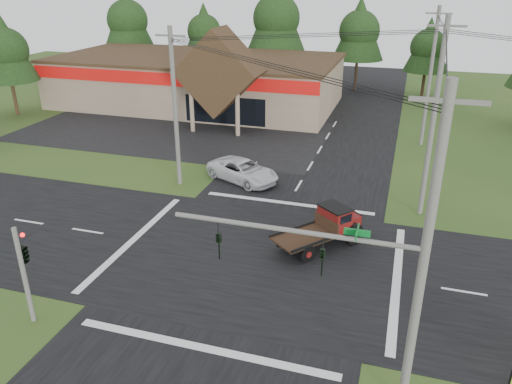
% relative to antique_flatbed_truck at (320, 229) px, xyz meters
% --- Properties ---
extents(ground, '(120.00, 120.00, 0.00)m').
position_rel_antique_flatbed_truck_xyz_m(ground, '(-2.85, -2.15, -1.07)').
color(ground, '#294A1A').
rests_on(ground, ground).
extents(road_ns, '(12.00, 120.00, 0.02)m').
position_rel_antique_flatbed_truck_xyz_m(road_ns, '(-2.85, -2.15, -1.06)').
color(road_ns, black).
rests_on(road_ns, ground).
extents(road_ew, '(120.00, 12.00, 0.02)m').
position_rel_antique_flatbed_truck_xyz_m(road_ew, '(-2.85, -2.15, -1.06)').
color(road_ew, black).
rests_on(road_ew, ground).
extents(parking_apron, '(28.00, 14.00, 0.02)m').
position_rel_antique_flatbed_truck_xyz_m(parking_apron, '(-16.85, 16.85, -1.05)').
color(parking_apron, black).
rests_on(parking_apron, ground).
extents(cvs_building, '(30.40, 18.20, 9.19)m').
position_rel_antique_flatbed_truck_xyz_m(cvs_building, '(-18.56, 27.42, 1.71)').
color(cvs_building, '#8C755E').
rests_on(cvs_building, ground).
extents(traffic_signal_mast, '(8.12, 0.24, 7.00)m').
position_rel_antique_flatbed_truck_xyz_m(traffic_signal_mast, '(2.96, -9.65, 3.36)').
color(traffic_signal_mast, '#595651').
rests_on(traffic_signal_mast, ground).
extents(traffic_signal_corner, '(0.53, 2.48, 4.40)m').
position_rel_antique_flatbed_truck_xyz_m(traffic_signal_corner, '(-10.35, -9.48, 2.46)').
color(traffic_signal_corner, '#595651').
rests_on(traffic_signal_corner, ground).
extents(utility_pole_nr, '(2.00, 0.30, 11.00)m').
position_rel_antique_flatbed_truck_xyz_m(utility_pole_nr, '(4.65, -9.65, 4.57)').
color(utility_pole_nr, '#595651').
rests_on(utility_pole_nr, ground).
extents(utility_pole_nw, '(2.00, 0.30, 10.50)m').
position_rel_antique_flatbed_truck_xyz_m(utility_pole_nw, '(-10.85, 5.85, 4.32)').
color(utility_pole_nw, '#595651').
rests_on(utility_pole_nw, ground).
extents(utility_pole_ne, '(2.00, 0.30, 11.50)m').
position_rel_antique_flatbed_truck_xyz_m(utility_pole_ne, '(5.15, 5.85, 4.82)').
color(utility_pole_ne, '#595651').
rests_on(utility_pole_ne, ground).
extents(utility_pole_n, '(2.00, 0.30, 11.20)m').
position_rel_antique_flatbed_truck_xyz_m(utility_pole_n, '(5.15, 19.85, 4.67)').
color(utility_pole_n, '#595651').
rests_on(utility_pole_n, ground).
extents(tree_row_a, '(6.72, 6.72, 12.12)m').
position_rel_antique_flatbed_truck_xyz_m(tree_row_a, '(-32.85, 37.85, 6.98)').
color(tree_row_a, '#332316').
rests_on(tree_row_a, ground).
extents(tree_row_b, '(5.60, 5.60, 10.10)m').
position_rel_antique_flatbed_truck_xyz_m(tree_row_b, '(-22.85, 39.85, 5.64)').
color(tree_row_b, '#332316').
rests_on(tree_row_b, ground).
extents(tree_row_c, '(7.28, 7.28, 13.13)m').
position_rel_antique_flatbed_truck_xyz_m(tree_row_c, '(-12.85, 38.85, 7.65)').
color(tree_row_c, '#332316').
rests_on(tree_row_c, ground).
extents(tree_row_d, '(6.16, 6.16, 11.11)m').
position_rel_antique_flatbed_truck_xyz_m(tree_row_d, '(-2.85, 39.85, 6.31)').
color(tree_row_d, '#332316').
rests_on(tree_row_d, ground).
extents(tree_row_e, '(5.04, 5.04, 9.09)m').
position_rel_antique_flatbed_truck_xyz_m(tree_row_e, '(5.15, 37.85, 4.96)').
color(tree_row_e, '#332316').
rests_on(tree_row_e, ground).
extents(tree_side_w, '(5.60, 5.60, 10.10)m').
position_rel_antique_flatbed_truck_xyz_m(tree_side_w, '(-34.85, 17.85, 5.64)').
color(tree_side_w, '#332316').
rests_on(tree_side_w, ground).
extents(antique_flatbed_truck, '(4.73, 5.20, 2.14)m').
position_rel_antique_flatbed_truck_xyz_m(antique_flatbed_truck, '(0.00, 0.00, 0.00)').
color(antique_flatbed_truck, '#4F0D0B').
rests_on(antique_flatbed_truck, ground).
extents(white_pickup, '(5.93, 4.51, 1.50)m').
position_rel_antique_flatbed_truck_xyz_m(white_pickup, '(-6.83, 7.65, -0.32)').
color(white_pickup, silver).
rests_on(white_pickup, ground).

